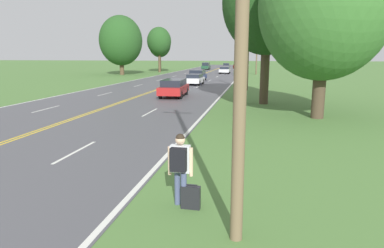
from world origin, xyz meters
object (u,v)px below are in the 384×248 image
at_px(suitcase, 191,197).
at_px(hitchhiker_person, 180,163).
at_px(tree_behind_sign, 268,2).
at_px(car_dark_blue_hatchback_mid_near, 198,75).
at_px(car_silver_hatchback_mid_far, 225,70).
at_px(car_dark_grey_sedan_distant, 226,66).
at_px(tree_far_back, 159,41).
at_px(car_dark_green_van_receding, 206,66).
at_px(traffic_sign, 236,71).
at_px(car_red_suv_nearest, 174,87).
at_px(tree_mid_treeline, 160,45).
at_px(tree_left_verge, 121,41).
at_px(tree_right_cluster, 325,5).
at_px(car_white_hatchback_approaching, 195,79).

bearing_deg(suitcase, hitchhiker_person, 80.01).
bearing_deg(tree_behind_sign, suitcase, -96.06).
relative_size(car_dark_blue_hatchback_mid_near, car_silver_hatchback_mid_far, 1.14).
bearing_deg(car_dark_grey_sedan_distant, tree_far_back, -29.86).
xyz_separation_m(car_silver_hatchback_mid_far, car_dark_green_van_receding, (-6.20, 17.44, 0.15)).
xyz_separation_m(traffic_sign, car_dark_blue_hatchback_mid_near, (-6.11, 14.78, -1.28)).
relative_size(hitchhiker_person, traffic_sign, 0.64).
relative_size(car_silver_hatchback_mid_far, car_dark_green_van_receding, 0.82).
bearing_deg(car_red_suv_nearest, hitchhiker_person, 11.53).
bearing_deg(tree_behind_sign, hitchhiker_person, -96.91).
relative_size(tree_behind_sign, tree_far_back, 1.19).
bearing_deg(traffic_sign, hitchhiker_person, -89.35).
distance_m(tree_mid_treeline, car_dark_grey_sedan_distant, 21.96).
xyz_separation_m(tree_left_verge, tree_behind_sign, (24.42, -33.07, 1.12)).
distance_m(tree_mid_treeline, car_silver_hatchback_mid_far, 17.67).
bearing_deg(tree_far_back, tree_right_cluster, -64.32).
bearing_deg(tree_far_back, tree_left_verge, -113.27).
distance_m(hitchhiker_person, tree_left_verge, 55.95).
bearing_deg(car_white_hatchback_approaching, tree_right_cluster, 30.21).
relative_size(tree_behind_sign, car_white_hatchback_approaching, 2.90).
distance_m(suitcase, tree_behind_sign, 19.43).
relative_size(tree_far_back, car_dark_grey_sedan_distant, 2.04).
height_order(tree_behind_sign, car_dark_blue_hatchback_mid_near, tree_behind_sign).
distance_m(tree_far_back, car_white_hatchback_approaching, 31.15).
height_order(suitcase, traffic_sign, traffic_sign).
distance_m(tree_behind_sign, car_dark_grey_sedan_distant, 65.90).
bearing_deg(car_dark_grey_sedan_distant, car_dark_green_van_receding, -31.73).
height_order(tree_far_back, car_dark_blue_hatchback_mid_near, tree_far_back).
relative_size(tree_far_back, car_white_hatchback_approaching, 2.43).
bearing_deg(hitchhiker_person, tree_far_back, 17.84).
xyz_separation_m(suitcase, car_dark_green_van_receding, (-10.91, 75.63, 0.61)).
bearing_deg(car_white_hatchback_approaching, traffic_sign, 34.39).
xyz_separation_m(tree_right_cluster, car_dark_green_van_receding, (-15.74, 62.85, -5.26)).
xyz_separation_m(traffic_sign, car_dark_grey_sedan_distant, (-6.13, 58.72, -1.38)).
xyz_separation_m(car_dark_blue_hatchback_mid_near, car_dark_green_van_receding, (-4.27, 36.45, 0.08)).
height_order(suitcase, tree_mid_treeline, tree_mid_treeline).
xyz_separation_m(tree_behind_sign, car_silver_hatchback_mid_far, (-6.63, 40.10, -6.35)).
xyz_separation_m(suitcase, tree_mid_treeline, (-19.70, 66.14, 5.39)).
distance_m(tree_left_verge, car_silver_hatchback_mid_far, 19.82).
xyz_separation_m(traffic_sign, car_silver_hatchback_mid_far, (-4.17, 33.79, -1.35)).
distance_m(hitchhiker_person, car_dark_grey_sedan_distant, 83.31).
height_order(tree_far_back, car_dark_grey_sedan_distant, tree_far_back).
bearing_deg(car_dark_blue_hatchback_mid_near, car_dark_green_van_receding, -172.58).
relative_size(car_red_suv_nearest, car_silver_hatchback_mid_far, 1.28).
distance_m(car_white_hatchback_approaching, car_dark_blue_hatchback_mid_near, 6.36).
height_order(traffic_sign, car_dark_grey_sedan_distant, traffic_sign).
bearing_deg(hitchhiker_person, tree_left_verge, 24.82).
bearing_deg(car_dark_grey_sedan_distant, hitchhiker_person, 2.19).
height_order(suitcase, car_white_hatchback_approaching, car_white_hatchback_approaching).
xyz_separation_m(tree_left_verge, car_dark_blue_hatchback_mid_near, (15.84, -11.99, -5.16)).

